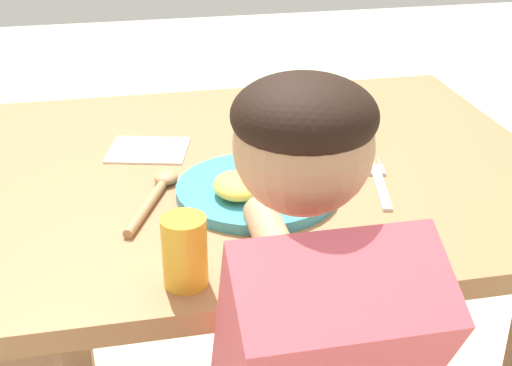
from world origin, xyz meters
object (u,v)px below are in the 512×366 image
Objects in this scene: fork at (379,182)px; drinking_cup at (185,251)px; plate at (255,188)px; spoon at (156,193)px.

drinking_cup is (-0.36, -0.23, 0.05)m from fork.
drinking_cup reaches higher than plate.
plate reaches higher than spoon.
fork is at bearing 32.48° from drinking_cup.
spoon is 0.26m from drinking_cup.
fork is 0.43m from drinking_cup.
spoon is at bearing 94.52° from drinking_cup.
fork is 0.38m from spoon.
spoon is 2.08× the size of drinking_cup.
fork is 1.99× the size of drinking_cup.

